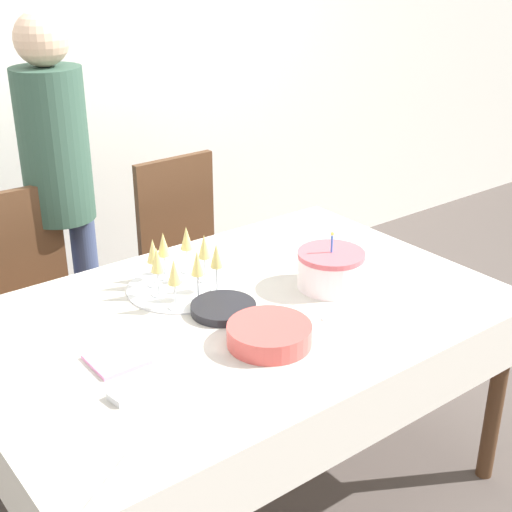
% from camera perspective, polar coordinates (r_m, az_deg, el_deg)
% --- Properties ---
extents(ground_plane, '(12.00, 12.00, 0.00)m').
position_cam_1_polar(ground_plane, '(2.77, -1.33, -18.14)').
color(ground_plane, '#564C47').
extents(wall_back, '(8.00, 0.05, 2.70)m').
position_cam_1_polar(wall_back, '(3.49, -17.48, 14.58)').
color(wall_back, silver).
rests_on(wall_back, ground_plane).
extents(dining_table, '(1.72, 1.15, 0.76)m').
position_cam_1_polar(dining_table, '(2.38, -1.48, -6.41)').
color(dining_table, silver).
rests_on(dining_table, ground_plane).
extents(dining_chair_far_left, '(0.43, 0.43, 0.97)m').
position_cam_1_polar(dining_chair_far_left, '(3.00, -17.57, -3.45)').
color(dining_chair_far_left, '#51331E').
rests_on(dining_chair_far_left, ground_plane).
extents(dining_chair_far_right, '(0.43, 0.43, 0.97)m').
position_cam_1_polar(dining_chair_far_right, '(3.29, -5.27, 0.13)').
color(dining_chair_far_right, '#51331E').
rests_on(dining_chair_far_right, ground_plane).
extents(birthday_cake, '(0.23, 0.23, 0.20)m').
position_cam_1_polar(birthday_cake, '(2.47, 5.99, -1.07)').
color(birthday_cake, white).
rests_on(birthday_cake, dining_table).
extents(champagne_tray, '(0.38, 0.38, 0.18)m').
position_cam_1_polar(champagne_tray, '(2.44, -5.97, -0.96)').
color(champagne_tray, silver).
rests_on(champagne_tray, dining_table).
extents(plate_stack_main, '(0.25, 0.25, 0.06)m').
position_cam_1_polar(plate_stack_main, '(2.13, 1.07, -6.29)').
color(plate_stack_main, '#CC4C47').
rests_on(plate_stack_main, dining_table).
extents(plate_stack_dessert, '(0.21, 0.21, 0.03)m').
position_cam_1_polar(plate_stack_dessert, '(2.31, -2.63, -4.20)').
color(plate_stack_dessert, black).
rests_on(plate_stack_dessert, dining_table).
extents(cake_knife, '(0.30, 0.09, 0.00)m').
position_cam_1_polar(cake_knife, '(2.34, 8.53, -4.37)').
color(cake_knife, silver).
rests_on(cake_knife, dining_table).
extents(fork_pile, '(0.18, 0.08, 0.02)m').
position_cam_1_polar(fork_pile, '(1.96, -9.34, -10.35)').
color(fork_pile, silver).
rests_on(fork_pile, dining_table).
extents(napkin_pile, '(0.15, 0.15, 0.01)m').
position_cam_1_polar(napkin_pile, '(2.10, -11.10, -8.11)').
color(napkin_pile, pink).
rests_on(napkin_pile, dining_table).
extents(person_standing, '(0.28, 0.28, 1.62)m').
position_cam_1_polar(person_standing, '(3.05, -15.59, 6.31)').
color(person_standing, '#3F4C72').
rests_on(person_standing, ground_plane).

